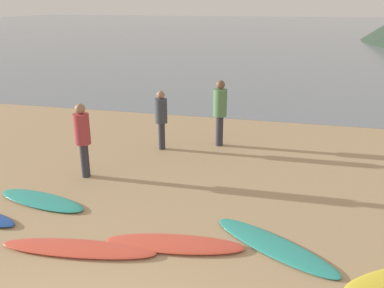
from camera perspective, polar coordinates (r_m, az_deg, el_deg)
ground_plane at (r=12.76m, az=3.84°, el=2.12°), size 120.00×120.00×0.20m
ocean_water at (r=63.06m, az=12.38°, el=15.71°), size 140.00×100.00×0.01m
surfboard_2 at (r=8.48m, az=-20.53°, el=-7.46°), size 2.09×0.95×0.08m
surfboard_3 at (r=6.77m, az=-15.77°, el=-14.03°), size 2.54×0.79×0.09m
surfboard_4 at (r=6.65m, az=-2.44°, el=-13.93°), size 2.31×0.84×0.09m
surfboard_5 at (r=6.75m, az=11.47°, el=-13.90°), size 2.25×1.71×0.06m
person_0 at (r=9.03m, az=-15.25°, el=1.29°), size 0.34×0.34×1.67m
person_1 at (r=10.72m, az=3.98°, el=5.14°), size 0.36×0.36×1.78m
person_3 at (r=10.48m, az=-4.38°, el=4.06°), size 0.32×0.32×1.57m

